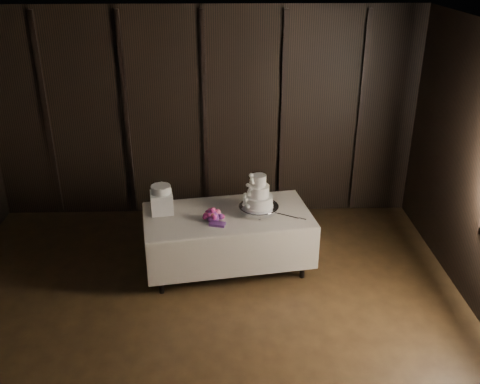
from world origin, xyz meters
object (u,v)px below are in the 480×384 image
at_px(cake_stand, 259,209).
at_px(bouquet, 213,216).
at_px(wedding_cake, 256,195).
at_px(box_pedestal, 162,203).
at_px(small_cake, 161,190).
at_px(display_table, 228,239).

xyz_separation_m(cake_stand, bouquet, (-0.54, -0.19, 0.02)).
bearing_deg(cake_stand, wedding_cake, -150.26).
distance_m(cake_stand, box_pedestal, 1.17).
bearing_deg(bouquet, box_pedestal, 158.73).
xyz_separation_m(bouquet, small_cake, (-0.62, 0.24, 0.23)).
bearing_deg(wedding_cake, cake_stand, 8.06).
relative_size(display_table, wedding_cake, 5.30).
distance_m(display_table, box_pedestal, 0.92).
bearing_deg(cake_stand, display_table, -175.69).
bearing_deg(cake_stand, small_cake, 177.28).
height_order(display_table, wedding_cake, wedding_cake).
bearing_deg(box_pedestal, wedding_cake, -3.63).
bearing_deg(display_table, small_cake, 164.89).
height_order(display_table, bouquet, bouquet).
bearing_deg(bouquet, display_table, 42.83).
bearing_deg(small_cake, wedding_cake, -3.63).
xyz_separation_m(box_pedestal, small_cake, (-0.00, 0.00, 0.17)).
xyz_separation_m(wedding_cake, small_cake, (-1.13, 0.07, 0.05)).
height_order(display_table, cake_stand, cake_stand).
bearing_deg(box_pedestal, bouquet, -21.27).
height_order(bouquet, small_cake, small_cake).
distance_m(display_table, wedding_cake, 0.69).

